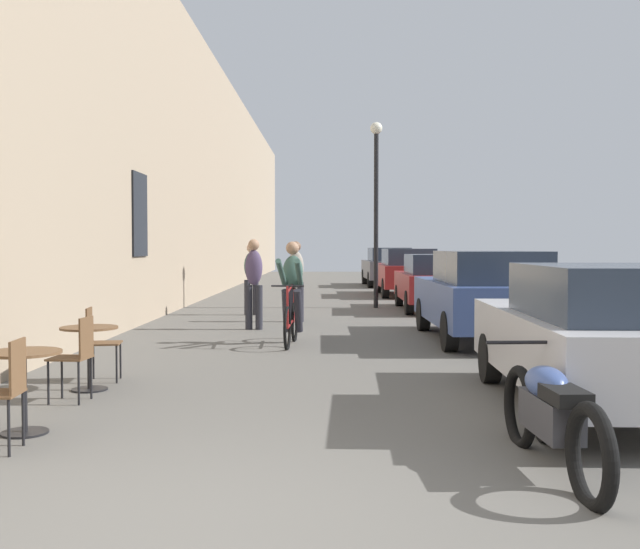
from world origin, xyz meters
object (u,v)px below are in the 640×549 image
at_px(parked_car_second, 484,294).
at_px(parked_car_third, 434,281).
at_px(street_lamp, 376,190).
at_px(cafe_chair_near_toward_wall, 5,387).
at_px(parked_motorcycle, 552,415).
at_px(cafe_chair_mid_toward_street, 77,353).
at_px(cyclist_on_bicycle, 292,296).
at_px(pedestrian_mid, 296,276).
at_px(parked_car_fifth, 388,266).
at_px(pedestrian_far, 251,275).
at_px(parked_car_nearest, 596,335).
at_px(parked_car_fourth, 407,271).
at_px(pedestrian_near, 254,279).
at_px(cafe_chair_mid_toward_wall, 98,339).
at_px(cafe_table_near, 24,374).
at_px(cafe_table_mid, 89,344).

distance_m(parked_car_second, parked_car_third, 6.07).
relative_size(street_lamp, parked_car_third, 1.22).
xyz_separation_m(cafe_chair_near_toward_wall, parked_motorcycle, (4.18, -0.45, -0.11)).
height_order(cafe_chair_mid_toward_street, parked_car_third, parked_car_third).
relative_size(cyclist_on_bicycle, pedestrian_mid, 1.01).
relative_size(parked_car_third, parked_car_fifth, 0.90).
xyz_separation_m(pedestrian_far, parked_car_second, (4.52, -4.80, -0.16)).
xyz_separation_m(parked_car_third, parked_motorcycle, (-1.03, -13.51, -0.34)).
height_order(street_lamp, parked_car_third, street_lamp).
relative_size(cyclist_on_bicycle, parked_car_third, 0.44).
distance_m(pedestrian_mid, parked_motorcycle, 10.92).
bearing_deg(parked_car_fifth, cyclist_on_bicycle, -99.30).
distance_m(parked_car_nearest, parked_car_fourth, 17.27).
bearing_deg(pedestrian_far, cafe_chair_near_toward_wall, -93.38).
xyz_separation_m(pedestrian_near, pedestrian_mid, (0.75, 1.51, -0.02)).
height_order(cafe_chair_mid_toward_wall, parked_car_nearest, parked_car_nearest).
bearing_deg(cafe_table_near, pedestrian_far, 86.07).
bearing_deg(cafe_chair_mid_toward_wall, cyclist_on_bicycle, 58.12).
bearing_deg(cafe_table_mid, parked_car_fifth, 77.20).
height_order(cafe_chair_mid_toward_street, pedestrian_mid, pedestrian_mid).
bearing_deg(pedestrian_mid, parked_car_third, 40.26).
height_order(cafe_chair_near_toward_wall, street_lamp, street_lamp).
relative_size(cafe_table_mid, parked_car_nearest, 0.17).
relative_size(street_lamp, parked_car_second, 1.12).
height_order(pedestrian_near, pedestrian_mid, pedestrian_near).
xyz_separation_m(parked_car_third, parked_car_fifth, (-0.27, 11.81, 0.08)).
height_order(cyclist_on_bicycle, parked_car_nearest, cyclist_on_bicycle).
height_order(cyclist_on_bicycle, street_lamp, street_lamp).
bearing_deg(parked_car_fourth, parked_car_fifth, 91.49).
xyz_separation_m(cafe_table_mid, parked_car_fourth, (5.24, 16.32, 0.29)).
relative_size(cafe_table_near, cafe_chair_near_toward_wall, 0.81).
bearing_deg(cafe_chair_mid_toward_street, parked_car_nearest, -3.47).
bearing_deg(cafe_chair_mid_toward_street, cyclist_on_bicycle, 66.72).
bearing_deg(cafe_table_mid, cafe_table_near, -87.93).
bearing_deg(parked_motorcycle, street_lamp, 91.59).
height_order(cafe_chair_mid_toward_street, parked_car_fifth, parked_car_fifth).
relative_size(cafe_table_near, pedestrian_near, 0.41).
bearing_deg(cafe_table_near, pedestrian_near, 81.94).
bearing_deg(pedestrian_near, parked_car_fifth, 76.59).
height_order(cafe_chair_mid_toward_wall, parked_car_third, parked_car_third).
bearing_deg(pedestrian_far, parked_car_third, 15.72).
bearing_deg(pedestrian_mid, street_lamp, 62.28).
relative_size(cafe_chair_mid_toward_wall, street_lamp, 0.18).
relative_size(cafe_table_mid, cyclist_on_bicycle, 0.41).
bearing_deg(cafe_chair_mid_toward_street, pedestrian_far, 85.58).
height_order(parked_car_second, parked_car_third, parked_car_second).
distance_m(cyclist_on_bicycle, pedestrian_mid, 3.67).
relative_size(pedestrian_near, parked_car_second, 0.40).
height_order(pedestrian_far, parked_car_nearest, pedestrian_far).
distance_m(cafe_chair_near_toward_wall, pedestrian_mid, 10.38).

